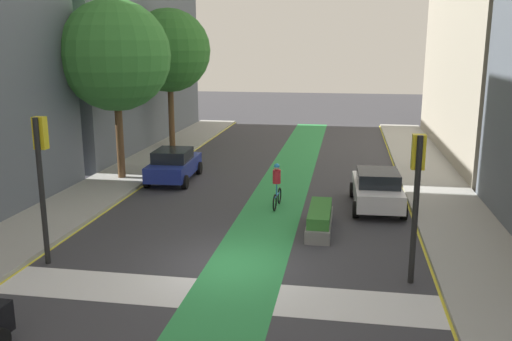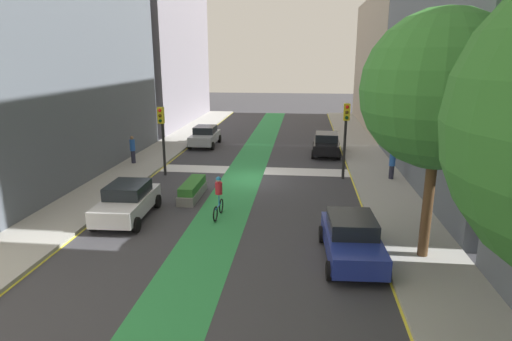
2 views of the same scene
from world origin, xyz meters
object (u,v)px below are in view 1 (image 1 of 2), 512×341
object	(u,v)px
traffic_signal_near_left	(41,162)
car_blue_left_far	(174,165)
pedestrian_sidewalk_right_b	(419,153)
street_tree_near	(115,56)
street_tree_far	(169,51)
median_planter	(320,220)
cyclist_in_lane	(277,185)
traffic_signal_near_right	(417,180)
car_white_right_far	(377,189)

from	to	relation	value
traffic_signal_near_left	car_blue_left_far	bearing A→B (deg)	86.71
traffic_signal_near_left	pedestrian_sidewalk_right_b	xyz separation A→B (m)	(12.56, 14.43, -2.15)
street_tree_near	street_tree_far	size ratio (longest dim) A/B	0.99
street_tree_near	median_planter	xyz separation A→B (m)	(9.92, -5.81, -5.56)
cyclist_in_lane	street_tree_near	xyz separation A→B (m)	(-8.05, 3.31, 4.99)
cyclist_in_lane	street_tree_far	bearing A→B (deg)	125.19
cyclist_in_lane	street_tree_far	size ratio (longest dim) A/B	0.22
cyclist_in_lane	pedestrian_sidewalk_right_b	xyz separation A→B (m)	(6.46, 7.66, -0.02)
traffic_signal_near_right	street_tree_near	size ratio (longest dim) A/B	0.49
car_blue_left_far	median_planter	xyz separation A→B (m)	(7.37, -6.13, -0.40)
cyclist_in_lane	median_planter	bearing A→B (deg)	-53.27
traffic_signal_near_left	cyclist_in_lane	distance (m)	9.36
car_blue_left_far	pedestrian_sidewalk_right_b	distance (m)	12.62
traffic_signal_near_left	median_planter	xyz separation A→B (m)	(7.97, 4.26, -2.70)
street_tree_near	median_planter	bearing A→B (deg)	-30.35
traffic_signal_near_left	cyclist_in_lane	world-z (taller)	traffic_signal_near_left
traffic_signal_near_right	pedestrian_sidewalk_right_b	world-z (taller)	traffic_signal_near_right
car_white_right_far	cyclist_in_lane	bearing A→B (deg)	-170.65
street_tree_far	car_white_right_far	bearing A→B (deg)	-41.98
traffic_signal_near_left	car_blue_left_far	distance (m)	10.66
traffic_signal_near_right	car_white_right_far	world-z (taller)	traffic_signal_near_right
cyclist_in_lane	street_tree_near	bearing A→B (deg)	157.68
street_tree_far	median_planter	bearing A→B (deg)	-54.53
street_tree_far	median_planter	world-z (taller)	street_tree_far
traffic_signal_near_right	traffic_signal_near_left	size ratio (longest dim) A/B	0.93
traffic_signal_near_left	street_tree_far	bearing A→B (deg)	96.52
traffic_signal_near_right	street_tree_near	xyz separation A→B (m)	(-12.67, 9.65, 3.05)
traffic_signal_near_left	car_white_right_far	world-z (taller)	traffic_signal_near_left
car_blue_left_far	street_tree_near	size ratio (longest dim) A/B	0.51
pedestrian_sidewalk_right_b	median_planter	world-z (taller)	pedestrian_sidewalk_right_b
car_blue_left_far	car_white_right_far	distance (m)	9.95
median_planter	street_tree_far	bearing A→B (deg)	125.47
cyclist_in_lane	pedestrian_sidewalk_right_b	world-z (taller)	cyclist_in_lane
car_white_right_far	pedestrian_sidewalk_right_b	size ratio (longest dim) A/B	2.69
car_blue_left_far	cyclist_in_lane	xyz separation A→B (m)	(5.50, -3.63, 0.17)
car_white_right_far	street_tree_near	size ratio (longest dim) A/B	0.51
car_blue_left_far	street_tree_far	size ratio (longest dim) A/B	0.50
car_white_right_far	street_tree_far	xyz separation A→B (m)	(-12.19, 10.97, 5.29)
car_white_right_far	street_tree_near	world-z (taller)	street_tree_near
traffic_signal_near_right	car_white_right_far	bearing A→B (deg)	95.06
traffic_signal_near_left	car_blue_left_far	xyz separation A→B (m)	(0.60, 10.39, -2.31)
cyclist_in_lane	median_planter	distance (m)	3.17
street_tree_far	median_planter	xyz separation A→B (m)	(10.07, -14.13, -5.69)
traffic_signal_near_right	car_blue_left_far	size ratio (longest dim) A/B	0.97
traffic_signal_near_left	street_tree_far	world-z (taller)	street_tree_far
pedestrian_sidewalk_right_b	median_planter	bearing A→B (deg)	-114.32
cyclist_in_lane	pedestrian_sidewalk_right_b	distance (m)	10.02
car_blue_left_far	cyclist_in_lane	distance (m)	6.59
traffic_signal_near_left	car_white_right_far	bearing A→B (deg)	36.33
pedestrian_sidewalk_right_b	median_planter	size ratio (longest dim) A/B	0.51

